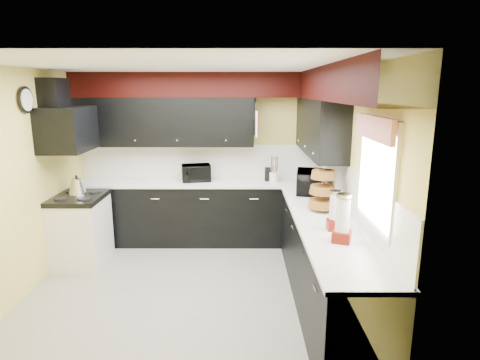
% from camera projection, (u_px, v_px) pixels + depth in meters
% --- Properties ---
extents(ground, '(3.60, 3.60, 0.00)m').
position_uv_depth(ground, '(188.00, 289.00, 4.66)').
color(ground, gray).
rests_on(ground, ground).
extents(wall_back, '(3.60, 0.06, 2.50)m').
position_uv_depth(wall_back, '(201.00, 157.00, 6.14)').
color(wall_back, '#E0C666').
rests_on(wall_back, ground).
extents(wall_right, '(0.06, 3.60, 2.50)m').
position_uv_depth(wall_right, '(349.00, 184.00, 4.38)').
color(wall_right, '#E0C666').
rests_on(wall_right, ground).
extents(wall_left, '(0.06, 3.60, 2.50)m').
position_uv_depth(wall_left, '(21.00, 184.00, 4.39)').
color(wall_left, '#E0C666').
rests_on(wall_left, ground).
extents(ceiling, '(3.60, 3.60, 0.06)m').
position_uv_depth(ceiling, '(181.00, 66.00, 4.10)').
color(ceiling, white).
rests_on(ceiling, wall_back).
extents(cab_back, '(3.60, 0.60, 0.90)m').
position_uv_depth(cab_back, '(200.00, 213.00, 6.02)').
color(cab_back, black).
rests_on(cab_back, ground).
extents(cab_right, '(0.60, 3.00, 0.90)m').
position_uv_depth(cab_right, '(324.00, 264.00, 4.26)').
color(cab_right, black).
rests_on(cab_right, ground).
extents(counter_back, '(3.62, 0.64, 0.04)m').
position_uv_depth(counter_back, '(199.00, 182.00, 5.92)').
color(counter_back, white).
rests_on(counter_back, cab_back).
extents(counter_right, '(0.64, 3.02, 0.04)m').
position_uv_depth(counter_right, '(326.00, 222.00, 4.16)').
color(counter_right, white).
rests_on(counter_right, cab_right).
extents(splash_back, '(3.60, 0.02, 0.50)m').
position_uv_depth(splash_back, '(201.00, 161.00, 6.14)').
color(splash_back, white).
rests_on(splash_back, counter_back).
extents(splash_right, '(0.02, 3.60, 0.50)m').
position_uv_depth(splash_right, '(348.00, 190.00, 4.39)').
color(splash_right, white).
rests_on(splash_right, counter_right).
extents(upper_back, '(2.60, 0.35, 0.70)m').
position_uv_depth(upper_back, '(165.00, 122.00, 5.85)').
color(upper_back, black).
rests_on(upper_back, wall_back).
extents(upper_right, '(0.35, 1.80, 0.70)m').
position_uv_depth(upper_right, '(320.00, 126.00, 5.13)').
color(upper_right, black).
rests_on(upper_right, wall_right).
extents(soffit_back, '(3.60, 0.36, 0.35)m').
position_uv_depth(soffit_back, '(198.00, 85.00, 5.72)').
color(soffit_back, black).
rests_on(soffit_back, wall_back).
extents(soffit_right, '(0.36, 3.24, 0.35)m').
position_uv_depth(soffit_right, '(342.00, 83.00, 3.96)').
color(soffit_right, black).
rests_on(soffit_right, wall_right).
extents(stove, '(0.60, 0.75, 0.86)m').
position_uv_depth(stove, '(81.00, 231.00, 5.30)').
color(stove, white).
rests_on(stove, ground).
extents(cooktop, '(0.62, 0.77, 0.06)m').
position_uv_depth(cooktop, '(78.00, 198.00, 5.20)').
color(cooktop, black).
rests_on(cooktop, stove).
extents(hood, '(0.50, 0.78, 0.55)m').
position_uv_depth(hood, '(68.00, 129.00, 5.00)').
color(hood, black).
rests_on(hood, wall_left).
extents(hood_duct, '(0.24, 0.40, 0.40)m').
position_uv_depth(hood_duct, '(54.00, 95.00, 4.91)').
color(hood_duct, black).
rests_on(hood_duct, wall_left).
extents(window, '(0.03, 0.86, 0.96)m').
position_uv_depth(window, '(377.00, 175.00, 3.43)').
color(window, white).
rests_on(window, wall_right).
extents(valance, '(0.04, 0.88, 0.20)m').
position_uv_depth(valance, '(374.00, 128.00, 3.34)').
color(valance, red).
rests_on(valance, wall_right).
extents(pan_top, '(0.03, 0.22, 0.40)m').
position_uv_depth(pan_top, '(255.00, 108.00, 5.72)').
color(pan_top, black).
rests_on(pan_top, upper_back).
extents(pan_mid, '(0.03, 0.28, 0.46)m').
position_uv_depth(pan_mid, '(255.00, 127.00, 5.65)').
color(pan_mid, black).
rests_on(pan_mid, upper_back).
extents(pan_low, '(0.03, 0.24, 0.42)m').
position_uv_depth(pan_low, '(255.00, 127.00, 5.91)').
color(pan_low, black).
rests_on(pan_low, upper_back).
extents(cut_board, '(0.03, 0.26, 0.35)m').
position_uv_depth(cut_board, '(257.00, 124.00, 5.53)').
color(cut_board, white).
rests_on(cut_board, upper_back).
extents(baskets, '(0.27, 0.27, 0.50)m').
position_uv_depth(baskets, '(322.00, 189.00, 4.44)').
color(baskets, brown).
rests_on(baskets, upper_right).
extents(clock, '(0.03, 0.30, 0.30)m').
position_uv_depth(clock, '(26.00, 100.00, 4.43)').
color(clock, black).
rests_on(clock, wall_left).
extents(deco_plate, '(0.03, 0.24, 0.24)m').
position_uv_depth(deco_plate, '(362.00, 91.00, 3.81)').
color(deco_plate, white).
rests_on(deco_plate, wall_right).
extents(toaster_oven, '(0.47, 0.42, 0.24)m').
position_uv_depth(toaster_oven, '(196.00, 173.00, 5.91)').
color(toaster_oven, black).
rests_on(toaster_oven, counter_back).
extents(microwave, '(0.44, 0.57, 0.29)m').
position_uv_depth(microwave, '(311.00, 182.00, 5.23)').
color(microwave, black).
rests_on(microwave, counter_right).
extents(utensil_crock, '(0.16, 0.16, 0.15)m').
position_uv_depth(utensil_crock, '(274.00, 177.00, 5.84)').
color(utensil_crock, white).
rests_on(utensil_crock, counter_back).
extents(knife_block, '(0.09, 0.12, 0.19)m').
position_uv_depth(knife_block, '(268.00, 175.00, 5.91)').
color(knife_block, black).
rests_on(knife_block, counter_back).
extents(kettle, '(0.27, 0.27, 0.20)m').
position_uv_depth(kettle, '(77.00, 186.00, 5.27)').
color(kettle, '#B4B4B9').
rests_on(kettle, cooktop).
extents(dispenser_a, '(0.13, 0.13, 0.35)m').
position_uv_depth(dispenser_a, '(335.00, 212.00, 3.83)').
color(dispenser_a, '#670010').
rests_on(dispenser_a, counter_right).
extents(dispenser_b, '(0.20, 0.20, 0.42)m').
position_uv_depth(dispenser_b, '(343.00, 219.00, 3.52)').
color(dispenser_b, maroon).
rests_on(dispenser_b, counter_right).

